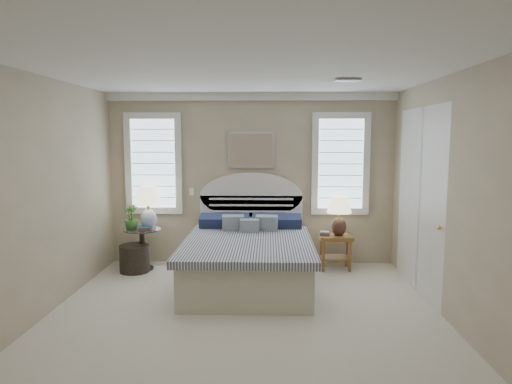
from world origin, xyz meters
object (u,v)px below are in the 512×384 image
Objects in this scene: bed at (249,256)px; floor_pot at (135,258)px; nightstand_right at (335,244)px; lamp_right at (339,211)px; lamp_left at (148,203)px; side_table_left at (142,245)px.

bed is 1.81m from floor_pot.
nightstand_right is 0.87× the size of lamp_right.
lamp_left is at bearing -178.49° from nightstand_right.
side_table_left is at bearing 53.82° from floor_pot.
lamp_left is at bearing 158.25° from bed.
lamp_left reaches higher than floor_pot.
bed is 4.29× the size of nightstand_right.
side_table_left is at bearing -178.06° from nightstand_right.
floor_pot is 0.86m from lamp_left.
nightstand_right is 3.05m from floor_pot.
floor_pot is at bearing -175.85° from nightstand_right.
side_table_left reaches higher than floor_pot.
floor_pot is (-3.04, -0.22, -0.18)m from nightstand_right.
lamp_left reaches higher than nightstand_right.
lamp_left is 1.08× the size of lamp_right.
lamp_right is (2.89, 0.06, -0.13)m from lamp_left.
floor_pot is 3.17m from lamp_right.
lamp_left is 2.89m from lamp_right.
side_table_left is 0.24m from floor_pot.
lamp_left reaches higher than side_table_left.
side_table_left is 2.95m from nightstand_right.
bed reaches higher than lamp_left.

